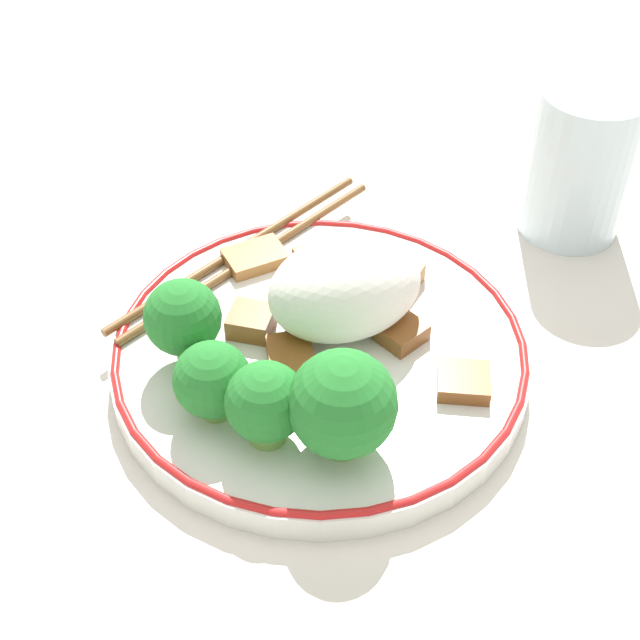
{
  "coord_description": "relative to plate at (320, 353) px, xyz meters",
  "views": [
    {
      "loc": [
        0.14,
        0.34,
        0.38
      ],
      "look_at": [
        0.0,
        0.0,
        0.04
      ],
      "focal_mm": 50.0,
      "sensor_mm": 36.0,
      "label": 1
    }
  ],
  "objects": [
    {
      "name": "ground_plane",
      "position": [
        0.0,
        0.0,
        -0.01
      ],
      "size": [
        3.0,
        3.0,
        0.0
      ],
      "primitive_type": "plane",
      "color": "silver"
    },
    {
      "name": "plate",
      "position": [
        0.0,
        0.0,
        0.0
      ],
      "size": [
        0.24,
        0.24,
        0.02
      ],
      "color": "white",
      "rests_on": "ground_plane"
    },
    {
      "name": "rice_mound",
      "position": [
        -0.02,
        -0.01,
        0.04
      ],
      "size": [
        0.09,
        0.07,
        0.06
      ],
      "color": "white",
      "rests_on": "plate"
    },
    {
      "name": "broccoli_back_left",
      "position": [
        0.07,
        -0.02,
        0.04
      ],
      "size": [
        0.04,
        0.04,
        0.05
      ],
      "color": "#72AD4C",
      "rests_on": "plate"
    },
    {
      "name": "broccoli_back_center",
      "position": [
        0.07,
        0.03,
        0.03
      ],
      "size": [
        0.04,
        0.04,
        0.05
      ],
      "color": "#72AD4C",
      "rests_on": "plate"
    },
    {
      "name": "broccoli_back_right",
      "position": [
        0.05,
        0.05,
        0.03
      ],
      "size": [
        0.04,
        0.04,
        0.05
      ],
      "color": "#72AD4C",
      "rests_on": "plate"
    },
    {
      "name": "broccoli_mid_left",
      "position": [
        0.02,
        0.07,
        0.04
      ],
      "size": [
        0.06,
        0.06,
        0.06
      ],
      "color": "#72AD4C",
      "rests_on": "plate"
    },
    {
      "name": "meat_near_front",
      "position": [
        -0.06,
        0.06,
        0.01
      ],
      "size": [
        0.04,
        0.04,
        0.01
      ],
      "color": "brown",
      "rests_on": "plate"
    },
    {
      "name": "meat_near_left",
      "position": [
        -0.07,
        -0.03,
        0.01
      ],
      "size": [
        0.04,
        0.03,
        0.01
      ],
      "color": "#9E6633",
      "rests_on": "plate"
    },
    {
      "name": "meat_near_right",
      "position": [
        -0.05,
        0.01,
        0.01
      ],
      "size": [
        0.03,
        0.03,
        0.01
      ],
      "color": "brown",
      "rests_on": "plate"
    },
    {
      "name": "meat_near_back",
      "position": [
        0.02,
        0.01,
        0.01
      ],
      "size": [
        0.03,
        0.04,
        0.01
      ],
      "color": "brown",
      "rests_on": "plate"
    },
    {
      "name": "meat_on_rice_edge",
      "position": [
        0.03,
        -0.03,
        0.01
      ],
      "size": [
        0.03,
        0.03,
        0.01
      ],
      "color": "brown",
      "rests_on": "plate"
    },
    {
      "name": "meat_mid_left",
      "position": [
        -0.03,
        -0.07,
        0.01
      ],
      "size": [
        0.03,
        0.03,
        0.01
      ],
      "color": "#9E6633",
      "rests_on": "plate"
    },
    {
      "name": "meat_mid_right",
      "position": [
        0.01,
        -0.09,
        0.01
      ],
      "size": [
        0.04,
        0.03,
        0.01
      ],
      "color": "#9E6633",
      "rests_on": "plate"
    },
    {
      "name": "chopsticks",
      "position": [
        0.01,
        -0.09,
        0.01
      ],
      "size": [
        0.2,
        0.1,
        0.01
      ],
      "color": "brown",
      "rests_on": "plate"
    },
    {
      "name": "drinking_glass",
      "position": [
        -0.21,
        -0.06,
        0.04
      ],
      "size": [
        0.07,
        0.07,
        0.1
      ],
      "color": "silver",
      "rests_on": "ground_plane"
    }
  ]
}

